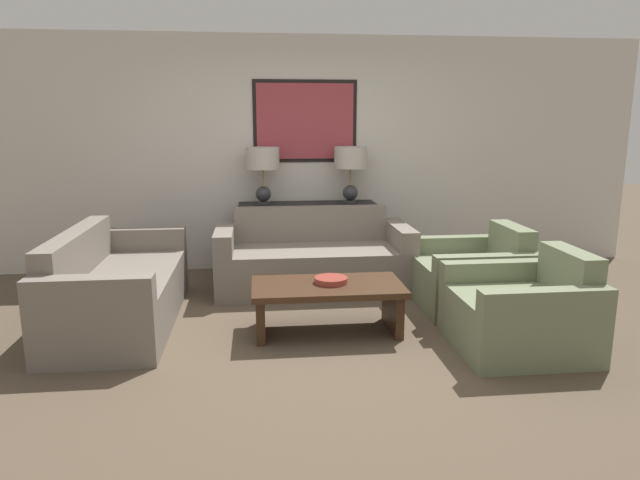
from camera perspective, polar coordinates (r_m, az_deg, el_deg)
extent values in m
plane|color=brown|center=(4.69, 1.00, -9.60)|extent=(20.00, 20.00, 0.00)
cube|color=beige|center=(6.68, -1.52, 8.56)|extent=(7.92, 0.10, 2.65)
cube|color=black|center=(6.61, -1.50, 11.78)|extent=(1.18, 0.01, 0.92)
cube|color=#9E3842|center=(6.60, -1.49, 11.78)|extent=(1.10, 0.02, 0.84)
cube|color=black|center=(6.53, -1.27, 0.26)|extent=(1.54, 0.39, 0.79)
cylinder|color=#333338|center=(6.43, -5.67, 3.74)|extent=(0.15, 0.15, 0.02)
sphere|color=#333338|center=(6.42, -5.68, 4.62)|extent=(0.17, 0.17, 0.17)
cylinder|color=#8C7A51|center=(6.40, -5.72, 6.24)|extent=(0.02, 0.02, 0.19)
cylinder|color=#B2ADA3|center=(6.38, -5.76, 8.15)|extent=(0.37, 0.37, 0.24)
cylinder|color=#333338|center=(6.52, 3.04, 3.89)|extent=(0.15, 0.15, 0.02)
sphere|color=#333338|center=(6.50, 3.05, 4.76)|extent=(0.17, 0.17, 0.17)
cylinder|color=#8C7A51|center=(6.48, 3.06, 6.35)|extent=(0.02, 0.02, 0.19)
cylinder|color=#B2ADA3|center=(6.47, 3.08, 8.24)|extent=(0.37, 0.37, 0.24)
cube|color=slate|center=(5.77, -0.54, -3.10)|extent=(1.61, 0.70, 0.44)
cube|color=slate|center=(6.15, -0.95, -0.39)|extent=(1.61, 0.18, 0.81)
cube|color=slate|center=(5.81, -9.46, -2.06)|extent=(0.18, 0.88, 0.66)
cube|color=slate|center=(5.98, 7.95, -1.61)|extent=(0.18, 0.88, 0.66)
cube|color=slate|center=(5.19, -18.18, -5.48)|extent=(0.70, 1.61, 0.44)
cube|color=slate|center=(5.25, -23.02, -3.57)|extent=(0.18, 1.61, 0.81)
cube|color=slate|center=(4.35, -21.81, -7.64)|extent=(0.88, 0.18, 0.66)
cube|color=slate|center=(6.02, -17.39, -1.96)|extent=(0.88, 0.18, 0.66)
cube|color=#3D2616|center=(4.66, 0.75, -4.72)|extent=(1.23, 0.64, 0.05)
cube|color=#3D2616|center=(4.69, -5.98, -7.31)|extent=(0.07, 0.51, 0.36)
cube|color=#3D2616|center=(4.82, 7.28, -6.81)|extent=(0.07, 0.51, 0.36)
cylinder|color=#93382D|center=(4.68, 1.10, -4.03)|extent=(0.27, 0.27, 0.05)
cube|color=#707A5B|center=(5.49, 13.82, -4.34)|extent=(0.77, 0.65, 0.43)
cube|color=#707A5B|center=(5.62, 18.45, -2.45)|extent=(0.18, 0.65, 0.77)
cube|color=#707A5B|center=(5.85, 13.37, -2.47)|extent=(0.95, 0.14, 0.59)
cube|color=#707A5B|center=(5.14, 16.30, -4.64)|extent=(0.95, 0.14, 0.59)
cube|color=#707A5B|center=(4.60, 18.12, -7.80)|extent=(0.77, 0.65, 0.43)
cube|color=#707A5B|center=(4.76, 23.49, -5.42)|extent=(0.18, 0.65, 0.77)
cube|color=#707A5B|center=(4.95, 17.27, -5.35)|extent=(0.95, 0.14, 0.59)
cube|color=#707A5B|center=(4.28, 21.48, -8.40)|extent=(0.95, 0.14, 0.59)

